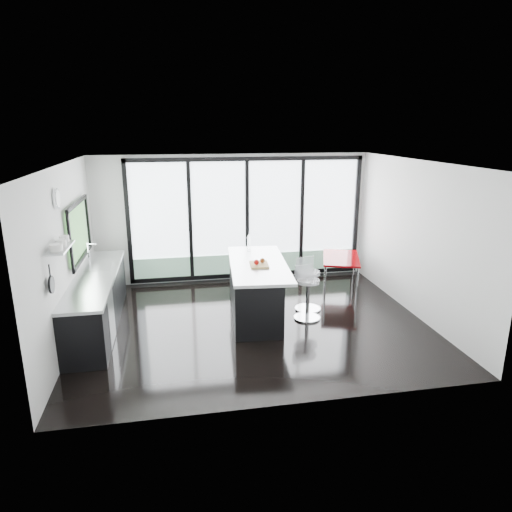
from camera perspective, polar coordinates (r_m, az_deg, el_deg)
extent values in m
cube|color=black|center=(8.17, -0.31, -8.38)|extent=(6.00, 5.00, 0.00)
cube|color=white|center=(7.47, -0.34, 11.59)|extent=(6.00, 5.00, 0.00)
cube|color=silver|center=(10.11, -2.85, 4.70)|extent=(6.00, 0.00, 2.80)
cube|color=white|center=(10.13, -1.14, 4.73)|extent=(5.00, 0.02, 2.50)
cube|color=slate|center=(10.34, -1.07, -0.92)|extent=(5.00, 0.02, 0.44)
cube|color=black|center=(9.96, -8.23, 4.39)|extent=(0.08, 0.04, 2.50)
cube|color=black|center=(10.09, -1.10, 4.69)|extent=(0.08, 0.04, 2.50)
cube|color=black|center=(10.36, 5.75, 4.92)|extent=(0.08, 0.04, 2.50)
cube|color=silver|center=(5.38, 4.44, -5.55)|extent=(6.00, 0.00, 2.80)
cube|color=silver|center=(7.77, -22.64, 0.03)|extent=(0.00, 5.00, 2.80)
cube|color=#4B8546|center=(8.58, -21.41, 2.94)|extent=(0.02, 1.60, 0.90)
cube|color=#AAADAF|center=(6.86, -23.28, 0.98)|extent=(0.25, 0.80, 0.03)
cylinder|color=white|center=(7.29, -23.67, 6.60)|extent=(0.04, 0.30, 0.30)
cylinder|color=black|center=(6.61, -24.20, -3.28)|extent=(0.03, 0.24, 0.24)
cube|color=silver|center=(8.73, 19.44, 2.00)|extent=(0.00, 5.00, 2.80)
cube|color=black|center=(8.38, -19.23, -5.48)|extent=(0.65, 3.20, 0.87)
cube|color=#AAADAF|center=(8.23, -19.52, -2.49)|extent=(0.69, 3.24, 0.05)
cube|color=#AAADAF|center=(8.70, -19.04, -1.47)|extent=(0.45, 0.48, 0.06)
cylinder|color=silver|center=(8.66, -20.17, 0.03)|extent=(0.02, 0.02, 0.44)
cube|color=#AAADAF|center=(7.65, -17.65, -7.52)|extent=(0.03, 0.60, 0.80)
cube|color=black|center=(8.42, -0.30, -4.24)|extent=(1.00, 2.40, 0.92)
cube|color=#AAADAF|center=(8.27, 0.29, -1.05)|extent=(1.22, 2.48, 0.05)
cube|color=tan|center=(8.11, 0.40, -1.09)|extent=(0.36, 0.45, 0.03)
sphere|color=#8C0A07|center=(8.04, 0.06, -0.77)|extent=(0.10, 0.10, 0.10)
sphere|color=#5D2D10|center=(8.15, 0.81, -0.56)|extent=(0.10, 0.10, 0.09)
cylinder|color=silver|center=(8.98, -0.89, 1.48)|extent=(0.08, 0.08, 0.30)
cylinder|color=silver|center=(8.27, 6.45, -5.39)|extent=(0.57, 0.57, 0.75)
cylinder|color=silver|center=(8.66, 6.55, -4.30)|extent=(0.57, 0.57, 0.77)
cube|color=#740308|center=(9.93, 10.48, -2.05)|extent=(1.11, 1.46, 0.69)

